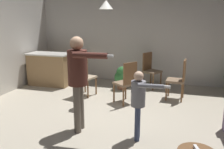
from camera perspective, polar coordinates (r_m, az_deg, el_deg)
The scene contains 12 objects.
ground at distance 4.73m, azimuth -0.85°, elevation -11.31°, with size 7.68×7.68×0.00m, color #B2A893.
wall_back at distance 7.43m, azimuth 6.43°, elevation 8.58°, with size 6.40×0.10×2.70m, color beige.
kitchen_counter at distance 7.35m, azimuth -14.55°, elevation 1.29°, with size 1.26×0.66×0.95m.
person_adult at distance 4.12m, azimuth -7.99°, elevation 0.14°, with size 0.84×0.49×1.68m.
person_child at distance 3.88m, azimuth 6.40°, elevation -5.59°, with size 0.62×0.34×1.16m.
dining_chair_by_counter at distance 6.10m, azimuth -6.62°, elevation -0.18°, with size 0.51×0.51×1.00m.
dining_chair_near_wall at distance 5.53m, azimuth 3.55°, elevation -1.58°, with size 0.59×0.59×1.00m.
dining_chair_centre_back at distance 6.92m, azimuth 9.09°, elevation 1.38°, with size 0.58×0.58×1.00m.
dining_chair_spare at distance 6.02m, azimuth 15.64°, elevation -0.81°, with size 0.46×0.46×1.00m.
potted_plant_by_wall at distance 6.68m, azimuth 2.40°, elevation -0.55°, with size 0.42×0.42×0.65m.
spare_remote_on_table at distance 2.99m, azimuth 19.50°, elevation -16.31°, with size 0.04×0.13×0.04m, color white.
ceiling_light_pendant at distance 5.51m, azimuth -1.43°, elevation 16.31°, with size 0.32×0.32×0.55m.
Camera 1 is at (1.26, -4.10, 1.99)m, focal length 38.38 mm.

